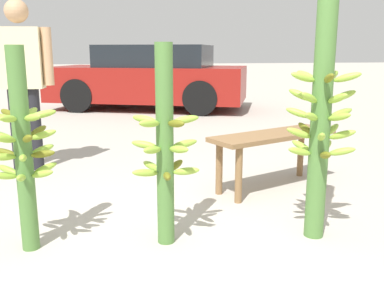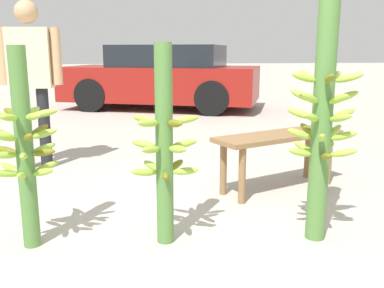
{
  "view_description": "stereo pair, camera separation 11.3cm",
  "coord_description": "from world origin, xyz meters",
  "px_view_note": "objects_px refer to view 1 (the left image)",
  "views": [
    {
      "loc": [
        -0.37,
        -2.3,
        1.23
      ],
      "look_at": [
        0.17,
        0.38,
        0.64
      ],
      "focal_mm": 40.0,
      "sensor_mm": 36.0,
      "label": 1
    },
    {
      "loc": [
        -0.25,
        -2.32,
        1.23
      ],
      "look_at": [
        0.17,
        0.38,
        0.64
      ],
      "focal_mm": 40.0,
      "sensor_mm": 36.0,
      "label": 2
    }
  ],
  "objects_px": {
    "banana_stalk_left": "(23,149)",
    "market_bench": "(274,143)",
    "parked_car": "(151,78)",
    "vendor_person": "(21,70)",
    "banana_stalk_right": "(321,111)",
    "banana_stalk_center": "(165,146)"
  },
  "relations": [
    {
      "from": "banana_stalk_right",
      "to": "vendor_person",
      "type": "relative_size",
      "value": 0.99
    },
    {
      "from": "parked_car",
      "to": "vendor_person",
      "type": "bearing_deg",
      "value": -179.18
    },
    {
      "from": "vendor_person",
      "to": "market_bench",
      "type": "relative_size",
      "value": 1.34
    },
    {
      "from": "banana_stalk_left",
      "to": "market_bench",
      "type": "xyz_separation_m",
      "value": [
        1.97,
        0.87,
        -0.23
      ]
    },
    {
      "from": "banana_stalk_left",
      "to": "vendor_person",
      "type": "xyz_separation_m",
      "value": [
        -0.33,
        1.97,
        0.39
      ]
    },
    {
      "from": "banana_stalk_left",
      "to": "banana_stalk_right",
      "type": "relative_size",
      "value": 0.74
    },
    {
      "from": "banana_stalk_left",
      "to": "market_bench",
      "type": "height_order",
      "value": "banana_stalk_left"
    },
    {
      "from": "vendor_person",
      "to": "parked_car",
      "type": "relative_size",
      "value": 0.39
    },
    {
      "from": "market_bench",
      "to": "parked_car",
      "type": "relative_size",
      "value": 0.29
    },
    {
      "from": "market_bench",
      "to": "banana_stalk_left",
      "type": "bearing_deg",
      "value": -178.5
    },
    {
      "from": "banana_stalk_center",
      "to": "banana_stalk_right",
      "type": "xyz_separation_m",
      "value": [
        1.0,
        -0.1,
        0.21
      ]
    },
    {
      "from": "banana_stalk_right",
      "to": "vendor_person",
      "type": "xyz_separation_m",
      "value": [
        -2.18,
        2.14,
        0.18
      ]
    },
    {
      "from": "banana_stalk_left",
      "to": "market_bench",
      "type": "relative_size",
      "value": 0.98
    },
    {
      "from": "banana_stalk_center",
      "to": "banana_stalk_right",
      "type": "height_order",
      "value": "banana_stalk_right"
    },
    {
      "from": "banana_stalk_left",
      "to": "parked_car",
      "type": "relative_size",
      "value": 0.28
    },
    {
      "from": "banana_stalk_right",
      "to": "market_bench",
      "type": "relative_size",
      "value": 1.34
    },
    {
      "from": "market_bench",
      "to": "banana_stalk_center",
      "type": "bearing_deg",
      "value": -162.02
    },
    {
      "from": "market_bench",
      "to": "parked_car",
      "type": "bearing_deg",
      "value": 72.89
    },
    {
      "from": "banana_stalk_right",
      "to": "banana_stalk_center",
      "type": "bearing_deg",
      "value": 174.28
    },
    {
      "from": "banana_stalk_left",
      "to": "market_bench",
      "type": "bearing_deg",
      "value": 23.74
    },
    {
      "from": "banana_stalk_left",
      "to": "banana_stalk_center",
      "type": "height_order",
      "value": "banana_stalk_center"
    },
    {
      "from": "banana_stalk_center",
      "to": "parked_car",
      "type": "bearing_deg",
      "value": 84.92
    }
  ]
}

